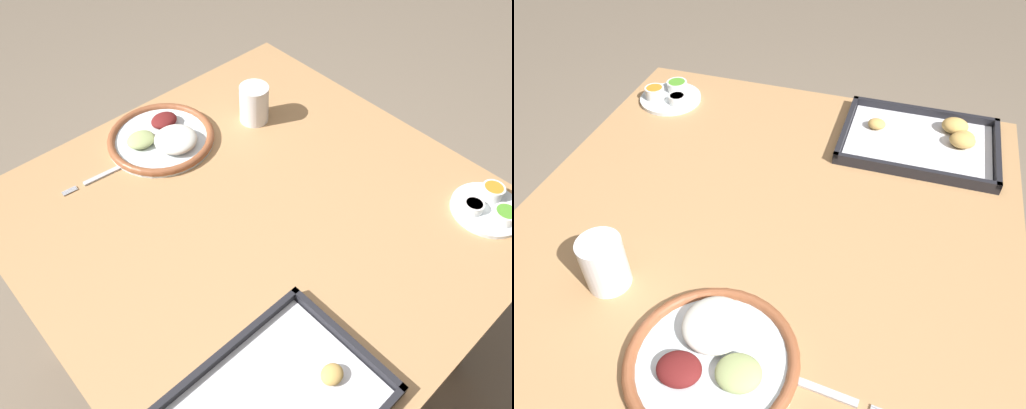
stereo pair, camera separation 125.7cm
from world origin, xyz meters
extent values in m
plane|color=#7A6B59|center=(0.00, 0.00, 0.00)|extent=(8.00, 8.00, 0.00)
cube|color=#AD7F51|center=(0.00, 0.00, 0.72)|extent=(0.99, 1.00, 0.03)
cylinder|color=#AD7F51|center=(-0.45, 0.45, 0.35)|extent=(0.06, 0.06, 0.71)
cylinder|color=#AD7F51|center=(0.45, 0.45, 0.35)|extent=(0.06, 0.06, 0.71)
cylinder|color=silver|center=(0.02, -0.34, 0.74)|extent=(0.27, 0.27, 0.01)
torus|color=brown|center=(0.02, -0.34, 0.75)|extent=(0.27, 0.27, 0.02)
ellipsoid|color=silver|center=(0.01, -0.29, 0.77)|extent=(0.11, 0.11, 0.04)
ellipsoid|color=maroon|center=(-0.02, -0.38, 0.76)|extent=(0.07, 0.06, 0.03)
ellipsoid|color=#9EAD6B|center=(0.07, -0.35, 0.76)|extent=(0.07, 0.06, 0.02)
cube|color=#B2B2B7|center=(0.17, -0.33, 0.74)|extent=(0.16, 0.03, 0.00)
cylinder|color=silver|center=(-0.38, 0.34, 0.74)|extent=(0.16, 0.16, 0.01)
cylinder|color=silver|center=(-0.38, 0.38, 0.76)|extent=(0.05, 0.05, 0.03)
cylinder|color=#51992D|center=(-0.38, 0.38, 0.77)|extent=(0.04, 0.04, 0.01)
cylinder|color=silver|center=(-0.41, 0.33, 0.76)|extent=(0.05, 0.05, 0.03)
cylinder|color=#C67F23|center=(-0.41, 0.33, 0.77)|extent=(0.04, 0.04, 0.01)
cylinder|color=silver|center=(-0.35, 0.32, 0.76)|extent=(0.04, 0.04, 0.02)
cylinder|color=#B22819|center=(-0.35, 0.32, 0.77)|extent=(0.04, 0.04, 0.01)
cube|color=black|center=(0.27, 0.34, 0.74)|extent=(0.36, 0.26, 0.01)
cube|color=silver|center=(0.27, 0.34, 0.74)|extent=(0.33, 0.24, 0.00)
cube|color=black|center=(0.27, 0.21, 0.75)|extent=(0.36, 0.01, 0.02)
cube|color=black|center=(0.27, 0.46, 0.75)|extent=(0.36, 0.01, 0.02)
cube|color=black|center=(0.10, 0.34, 0.75)|extent=(0.01, 0.26, 0.02)
cube|color=black|center=(0.44, 0.34, 0.75)|extent=(0.01, 0.26, 0.02)
ellipsoid|color=tan|center=(0.16, 0.36, 0.76)|extent=(0.04, 0.04, 0.02)
ellipsoid|color=tan|center=(0.36, 0.35, 0.76)|extent=(0.06, 0.05, 0.03)
ellipsoid|color=tan|center=(0.35, 0.41, 0.76)|extent=(0.06, 0.05, 0.03)
ellipsoid|color=tan|center=(0.37, 0.37, 0.76)|extent=(0.05, 0.04, 0.03)
cylinder|color=white|center=(-0.21, -0.25, 0.79)|extent=(0.08, 0.08, 0.10)
camera|label=1|loc=(0.49, 0.53, 1.59)|focal=35.00mm
camera|label=2|loc=(0.22, -0.69, 1.44)|focal=35.00mm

